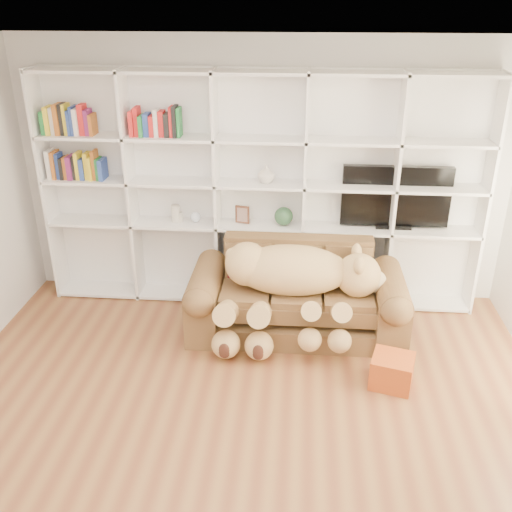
# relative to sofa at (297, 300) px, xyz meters

# --- Properties ---
(floor) EXTENTS (5.00, 5.00, 0.00)m
(floor) POSITION_rel_sofa_xyz_m (-0.40, -1.70, -0.33)
(floor) COLOR brown
(floor) RESTS_ON ground
(ceiling) EXTENTS (5.00, 5.00, 0.00)m
(ceiling) POSITION_rel_sofa_xyz_m (-0.40, -1.70, 2.37)
(ceiling) COLOR white
(ceiling) RESTS_ON wall_back
(wall_back) EXTENTS (5.00, 0.02, 2.70)m
(wall_back) POSITION_rel_sofa_xyz_m (-0.40, 0.80, 1.02)
(wall_back) COLOR silver
(wall_back) RESTS_ON floor
(bookshelf) EXTENTS (4.43, 0.35, 2.40)m
(bookshelf) POSITION_rel_sofa_xyz_m (-0.64, 0.66, 0.98)
(bookshelf) COLOR white
(bookshelf) RESTS_ON floor
(sofa) EXTENTS (2.06, 0.89, 0.86)m
(sofa) POSITION_rel_sofa_xyz_m (0.00, 0.00, 0.00)
(sofa) COLOR brown
(sofa) RESTS_ON floor
(teddy_bear) EXTENTS (1.59, 0.86, 0.92)m
(teddy_bear) POSITION_rel_sofa_xyz_m (-0.05, -0.17, 0.28)
(teddy_bear) COLOR #E0AD70
(teddy_bear) RESTS_ON sofa
(throw_pillow) EXTENTS (0.40, 0.29, 0.38)m
(throw_pillow) POSITION_rel_sofa_xyz_m (-0.49, 0.14, 0.29)
(throw_pillow) COLOR #560E13
(throw_pillow) RESTS_ON sofa
(gift_box) EXTENTS (0.41, 0.40, 0.27)m
(gift_box) POSITION_rel_sofa_xyz_m (0.83, -0.81, -0.19)
(gift_box) COLOR #AE4717
(gift_box) RESTS_ON floor
(tv) EXTENTS (1.07, 0.18, 0.63)m
(tv) POSITION_rel_sofa_xyz_m (0.95, 0.65, 0.85)
(tv) COLOR black
(tv) RESTS_ON bookshelf
(picture_frame) EXTENTS (0.15, 0.06, 0.18)m
(picture_frame) POSITION_rel_sofa_xyz_m (-0.59, 0.60, 0.64)
(picture_frame) COLOR #542E1C
(picture_frame) RESTS_ON bookshelf
(green_vase) EXTENTS (0.19, 0.19, 0.19)m
(green_vase) POSITION_rel_sofa_xyz_m (-0.16, 0.60, 0.63)
(green_vase) COLOR #2B5433
(green_vase) RESTS_ON bookshelf
(figurine_tall) EXTENTS (0.11, 0.11, 0.18)m
(figurine_tall) POSITION_rel_sofa_xyz_m (-1.28, 0.60, 0.63)
(figurine_tall) COLOR beige
(figurine_tall) RESTS_ON bookshelf
(figurine_short) EXTENTS (0.07, 0.07, 0.10)m
(figurine_short) POSITION_rel_sofa_xyz_m (-1.24, 0.60, 0.59)
(figurine_short) COLOR beige
(figurine_short) RESTS_ON bookshelf
(snow_globe) EXTENTS (0.11, 0.11, 0.11)m
(snow_globe) POSITION_rel_sofa_xyz_m (-1.07, 0.60, 0.60)
(snow_globe) COLOR white
(snow_globe) RESTS_ON bookshelf
(shelf_vase) EXTENTS (0.20, 0.20, 0.18)m
(shelf_vase) POSITION_rel_sofa_xyz_m (-0.35, 0.60, 1.08)
(shelf_vase) COLOR beige
(shelf_vase) RESTS_ON bookshelf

